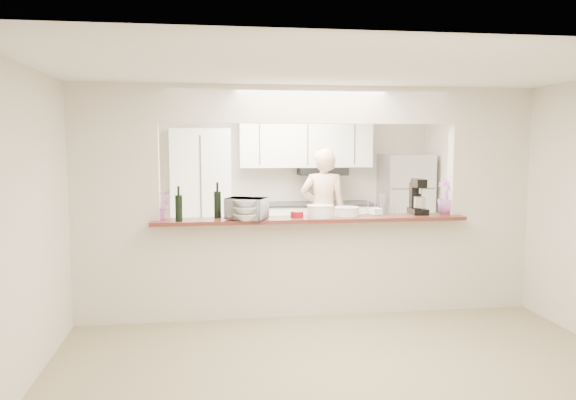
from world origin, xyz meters
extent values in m
plane|color=tan|center=(0.00, 0.00, 0.00)|extent=(6.00, 6.00, 0.00)
cube|color=silver|center=(0.00, 1.55, 0.01)|extent=(5.00, 2.90, 0.01)
cube|color=beige|center=(-2.05, 0.00, 1.25)|extent=(0.90, 0.15, 2.50)
cube|color=beige|center=(2.05, 0.00, 1.25)|extent=(0.90, 0.15, 2.50)
cube|color=beige|center=(0.00, 0.00, 2.30)|extent=(3.20, 0.15, 0.40)
cube|color=beige|center=(0.00, 0.00, 0.53)|extent=(3.20, 0.15, 1.05)
cube|color=brown|center=(0.00, -0.05, 1.07)|extent=(3.40, 0.38, 0.04)
cube|color=white|center=(-1.20, 2.70, 1.05)|extent=(0.90, 0.60, 2.10)
cube|color=white|center=(0.45, 2.70, 0.45)|extent=(2.10, 0.60, 0.90)
cube|color=#313134|center=(0.45, 2.70, 0.92)|extent=(2.10, 0.62, 0.04)
cube|color=white|center=(0.45, 2.83, 1.88)|extent=(2.10, 0.35, 0.75)
cube|color=black|center=(0.70, 2.72, 1.44)|extent=(0.75, 0.45, 0.12)
cube|color=black|center=(1.20, 2.40, 0.50)|extent=(0.55, 0.02, 0.55)
cube|color=#B5B5BA|center=(2.05, 2.65, 0.85)|extent=(0.75, 0.70, 1.70)
imported|color=pink|center=(-1.60, 0.05, 1.24)|extent=(0.29, 0.26, 0.31)
cylinder|color=black|center=(-1.40, -0.15, 1.23)|extent=(0.07, 0.07, 0.27)
cylinder|color=black|center=(-1.40, -0.15, 1.41)|extent=(0.03, 0.03, 0.09)
cylinder|color=black|center=(-1.00, 0.07, 1.23)|extent=(0.08, 0.08, 0.29)
cylinder|color=black|center=(-1.00, 0.07, 1.42)|extent=(0.03, 0.03, 0.10)
imported|color=#BABABF|center=(-0.70, -0.10, 1.20)|extent=(0.49, 0.43, 0.23)
imported|color=white|center=(-0.70, -0.17, 1.20)|extent=(0.39, 0.39, 0.21)
cylinder|color=white|center=(0.10, -0.06, 1.15)|extent=(0.28, 0.28, 0.12)
cylinder|color=white|center=(0.10, -0.06, 1.22)|extent=(0.29, 0.29, 0.01)
cylinder|color=white|center=(0.42, 0.03, 1.13)|extent=(0.27, 0.27, 0.09)
cylinder|color=white|center=(0.42, 0.03, 1.18)|extent=(0.28, 0.28, 0.01)
cylinder|color=maroon|center=(-0.15, -0.03, 1.12)|extent=(0.14, 0.14, 0.07)
cylinder|color=beige|center=(0.05, -0.03, 1.12)|extent=(0.14, 0.14, 0.07)
cube|color=silver|center=(0.80, 0.05, 1.10)|extent=(0.28, 0.23, 0.02)
cube|color=white|center=(0.80, 0.05, 1.14)|extent=(0.13, 0.13, 0.06)
cube|color=black|center=(1.25, 0.05, 1.12)|extent=(0.18, 0.27, 0.07)
cube|color=black|center=(1.25, 0.14, 1.30)|extent=(0.12, 0.10, 0.28)
cube|color=black|center=(1.25, 0.04, 1.44)|extent=(0.12, 0.23, 0.09)
cylinder|color=#B7B7BC|center=(1.25, -0.01, 1.23)|extent=(0.13, 0.13, 0.12)
imported|color=#C168BE|center=(1.60, 0.05, 1.29)|extent=(0.29, 0.29, 0.40)
imported|color=#DEB490|center=(0.55, 1.92, 0.90)|extent=(0.71, 0.52, 1.80)
camera|label=1|loc=(-1.11, -5.97, 1.91)|focal=35.00mm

